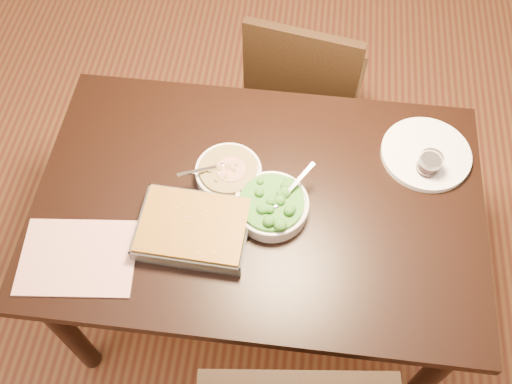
{
  "coord_description": "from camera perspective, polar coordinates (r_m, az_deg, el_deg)",
  "views": [
    {
      "loc": [
        0.1,
        -0.9,
        2.28
      ],
      "look_at": [
        -0.01,
        -0.0,
        0.8
      ],
      "focal_mm": 40.0,
      "sensor_mm": 36.0,
      "label": 1
    }
  ],
  "objects": [
    {
      "name": "ground",
      "position": [
        2.45,
        0.21,
        -9.73
      ],
      "size": [
        4.0,
        4.0,
        0.0
      ],
      "primitive_type": "plane",
      "color": "#482014",
      "rests_on": "ground"
    },
    {
      "name": "table",
      "position": [
        1.86,
        0.27,
        -2.26
      ],
      "size": [
        1.4,
        0.9,
        0.75
      ],
      "color": "black",
      "rests_on": "ground"
    },
    {
      "name": "magazine_a",
      "position": [
        1.76,
        -17.36,
        -6.23
      ],
      "size": [
        0.36,
        0.28,
        0.01
      ],
      "primitive_type": "cube",
      "rotation": [
        0.0,
        0.0,
        0.1
      ],
      "color": "#C34237",
      "rests_on": "table"
    },
    {
      "name": "coaster",
      "position": [
        1.91,
        16.57,
        1.9
      ],
      "size": [
        0.11,
        0.11,
        0.0
      ],
      "primitive_type": "cube",
      "color": "white",
      "rests_on": "table"
    },
    {
      "name": "stew_bowl",
      "position": [
        1.8,
        -2.77,
        1.96
      ],
      "size": [
        0.22,
        0.21,
        0.08
      ],
      "color": "white",
      "rests_on": "table"
    },
    {
      "name": "broccoli_bowl",
      "position": [
        1.73,
        1.56,
        -1.34
      ],
      "size": [
        0.23,
        0.24,
        0.09
      ],
      "color": "white",
      "rests_on": "table"
    },
    {
      "name": "baking_dish",
      "position": [
        1.71,
        -6.27,
        -3.63
      ],
      "size": [
        0.34,
        0.25,
        0.06
      ],
      "rotation": [
        0.0,
        0.0,
        -0.04
      ],
      "color": "silver",
      "rests_on": "table"
    },
    {
      "name": "wine_tumbler",
      "position": [
        1.88,
        16.9,
        2.65
      ],
      "size": [
        0.07,
        0.07,
        0.08
      ],
      "color": "black",
      "rests_on": "coaster"
    },
    {
      "name": "dinner_plate",
      "position": [
        1.94,
        16.62,
        3.68
      ],
      "size": [
        0.29,
        0.29,
        0.02
      ],
      "primitive_type": "cylinder",
      "color": "white",
      "rests_on": "table"
    },
    {
      "name": "chair_far",
      "position": [
        2.38,
        4.83,
        10.23
      ],
      "size": [
        0.5,
        0.5,
        0.92
      ],
      "rotation": [
        0.0,
        0.0,
        2.96
      ],
      "color": "black",
      "rests_on": "ground"
    }
  ]
}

